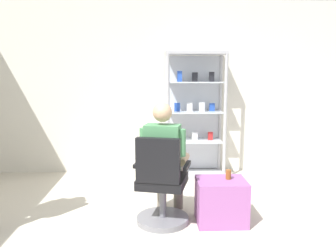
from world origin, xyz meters
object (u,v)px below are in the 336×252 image
object	(u,v)px
display_cabinet_main	(194,114)
tea_glass	(228,174)
seated_shopkeeper	(165,155)
office_chair	(161,189)
storage_crate	(221,201)

from	to	relation	value
display_cabinet_main	tea_glass	distance (m)	1.80
display_cabinet_main	seated_shopkeeper	world-z (taller)	display_cabinet_main
office_chair	tea_glass	distance (m)	0.73
seated_shopkeeper	tea_glass	xyz separation A→B (m)	(0.67, -0.11, -0.19)
office_chair	tea_glass	world-z (taller)	office_chair
office_chair	seated_shopkeeper	distance (m)	0.36
display_cabinet_main	storage_crate	distance (m)	1.91
display_cabinet_main	office_chair	xyz separation A→B (m)	(-0.55, -1.79, -0.57)
display_cabinet_main	storage_crate	xyz separation A→B (m)	(0.09, -1.77, -0.73)
seated_shopkeeper	tea_glass	distance (m)	0.71
storage_crate	tea_glass	distance (m)	0.30
seated_shopkeeper	office_chair	bearing A→B (deg)	-104.06
seated_shopkeeper	storage_crate	bearing A→B (deg)	-12.90
display_cabinet_main	seated_shopkeeper	bearing A→B (deg)	-107.41
office_chair	seated_shopkeeper	xyz separation A→B (m)	(0.04, 0.16, 0.32)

